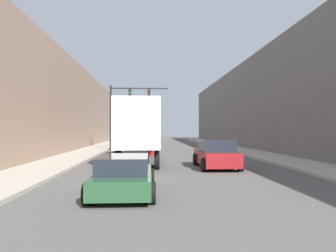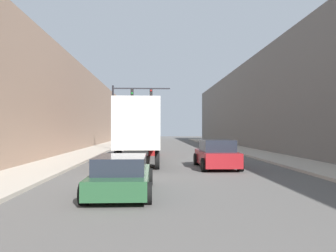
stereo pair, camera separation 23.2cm
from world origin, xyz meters
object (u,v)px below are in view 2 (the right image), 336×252
object	(u,v)px
sedan_car	(121,175)
semi_truck	(141,129)
suv_car	(216,155)
traffic_signal_gantry	(126,106)

from	to	relation	value
sedan_car	semi_truck	bearing A→B (deg)	89.14
semi_truck	sedan_car	distance (m)	11.72
suv_car	traffic_signal_gantry	xyz separation A→B (m)	(-6.39, 15.89, 3.86)
suv_car	traffic_signal_gantry	bearing A→B (deg)	111.91
semi_truck	sedan_car	bearing A→B (deg)	-90.86
sedan_car	traffic_signal_gantry	size ratio (longest dim) A/B	0.67
semi_truck	traffic_signal_gantry	bearing A→B (deg)	99.99
suv_car	semi_truck	bearing A→B (deg)	134.00
semi_truck	traffic_signal_gantry	distance (m)	11.77
sedan_car	suv_car	bearing A→B (deg)	57.09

